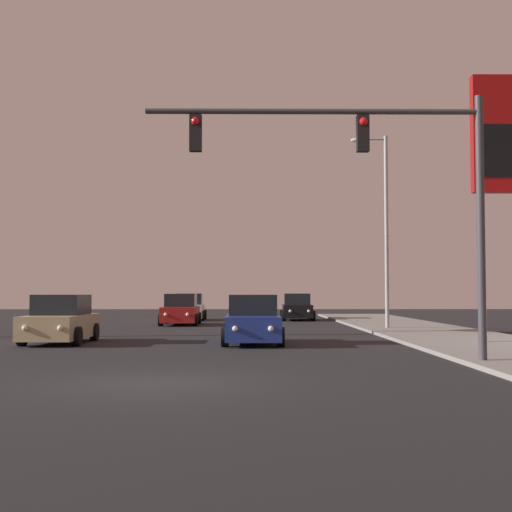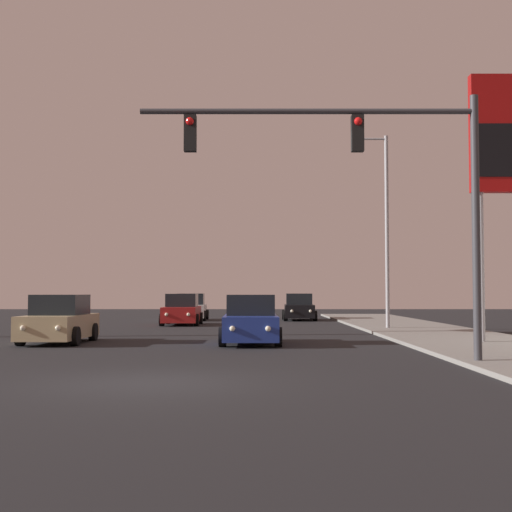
{
  "view_description": "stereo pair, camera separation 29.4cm",
  "coord_description": "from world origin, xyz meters",
  "px_view_note": "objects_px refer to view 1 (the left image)",
  "views": [
    {
      "loc": [
        1.8,
        -14.01,
        1.77
      ],
      "look_at": [
        2.06,
        14.04,
        3.19
      ],
      "focal_mm": 50.0,
      "sensor_mm": 36.0,
      "label": 1
    },
    {
      "loc": [
        2.1,
        -14.01,
        1.77
      ],
      "look_at": [
        2.06,
        14.04,
        3.19
      ],
      "focal_mm": 50.0,
      "sensor_mm": 36.0,
      "label": 2
    }
  ],
  "objects_px": {
    "car_blue": "(253,322)",
    "gas_station_sign": "(501,149)",
    "car_tan": "(61,321)",
    "car_red": "(181,311)",
    "car_white": "(189,308)",
    "street_lamp": "(384,221)",
    "traffic_light_mast": "(381,170)",
    "car_black": "(297,308)"
  },
  "relations": [
    {
      "from": "car_blue",
      "to": "car_red",
      "type": "height_order",
      "value": "same"
    },
    {
      "from": "car_blue",
      "to": "gas_station_sign",
      "type": "height_order",
      "value": "gas_station_sign"
    },
    {
      "from": "car_tan",
      "to": "gas_station_sign",
      "type": "distance_m",
      "value": 16.22
    },
    {
      "from": "car_red",
      "to": "gas_station_sign",
      "type": "relative_size",
      "value": 0.48
    },
    {
      "from": "street_lamp",
      "to": "gas_station_sign",
      "type": "height_order",
      "value": "same"
    },
    {
      "from": "car_white",
      "to": "street_lamp",
      "type": "relative_size",
      "value": 0.48
    },
    {
      "from": "car_blue",
      "to": "gas_station_sign",
      "type": "relative_size",
      "value": 0.48
    },
    {
      "from": "car_white",
      "to": "gas_station_sign",
      "type": "xyz_separation_m",
      "value": [
        12.35,
        -21.23,
        5.86
      ]
    },
    {
      "from": "car_tan",
      "to": "street_lamp",
      "type": "xyz_separation_m",
      "value": [
        12.84,
        8.33,
        4.36
      ]
    },
    {
      "from": "car_white",
      "to": "gas_station_sign",
      "type": "height_order",
      "value": "gas_station_sign"
    },
    {
      "from": "gas_station_sign",
      "to": "street_lamp",
      "type": "bearing_deg",
      "value": 103.52
    },
    {
      "from": "car_white",
      "to": "car_red",
      "type": "xyz_separation_m",
      "value": [
        0.1,
        -6.57,
        0.0
      ]
    },
    {
      "from": "traffic_light_mast",
      "to": "gas_station_sign",
      "type": "xyz_separation_m",
      "value": [
        5.3,
        6.47,
        1.84
      ]
    },
    {
      "from": "street_lamp",
      "to": "traffic_light_mast",
      "type": "bearing_deg",
      "value": -100.92
    },
    {
      "from": "car_blue",
      "to": "street_lamp",
      "type": "bearing_deg",
      "value": -125.66
    },
    {
      "from": "car_black",
      "to": "street_lamp",
      "type": "relative_size",
      "value": 0.48
    },
    {
      "from": "car_blue",
      "to": "street_lamp",
      "type": "height_order",
      "value": "street_lamp"
    },
    {
      "from": "car_red",
      "to": "gas_station_sign",
      "type": "height_order",
      "value": "gas_station_sign"
    },
    {
      "from": "car_tan",
      "to": "car_black",
      "type": "relative_size",
      "value": 1.0
    },
    {
      "from": "car_red",
      "to": "traffic_light_mast",
      "type": "distance_m",
      "value": 22.61
    },
    {
      "from": "street_lamp",
      "to": "car_red",
      "type": "bearing_deg",
      "value": 152.03
    },
    {
      "from": "car_white",
      "to": "car_red",
      "type": "distance_m",
      "value": 6.57
    },
    {
      "from": "car_blue",
      "to": "car_tan",
      "type": "bearing_deg",
      "value": -3.82
    },
    {
      "from": "car_blue",
      "to": "traffic_light_mast",
      "type": "distance_m",
      "value": 8.73
    },
    {
      "from": "street_lamp",
      "to": "car_black",
      "type": "bearing_deg",
      "value": 105.59
    },
    {
      "from": "traffic_light_mast",
      "to": "street_lamp",
      "type": "bearing_deg",
      "value": 79.08
    },
    {
      "from": "car_tan",
      "to": "traffic_light_mast",
      "type": "relative_size",
      "value": 0.52
    },
    {
      "from": "car_red",
      "to": "car_tan",
      "type": "bearing_deg",
      "value": 77.86
    },
    {
      "from": "gas_station_sign",
      "to": "car_white",
      "type": "bearing_deg",
      "value": 120.18
    },
    {
      "from": "car_black",
      "to": "street_lamp",
      "type": "distance_m",
      "value": 12.97
    },
    {
      "from": "car_red",
      "to": "gas_station_sign",
      "type": "xyz_separation_m",
      "value": [
        12.25,
        -14.67,
        5.86
      ]
    },
    {
      "from": "car_black",
      "to": "gas_station_sign",
      "type": "bearing_deg",
      "value": 106.4
    },
    {
      "from": "car_black",
      "to": "traffic_light_mast",
      "type": "bearing_deg",
      "value": 92.2
    },
    {
      "from": "car_blue",
      "to": "car_red",
      "type": "distance_m",
      "value": 14.55
    },
    {
      "from": "traffic_light_mast",
      "to": "street_lamp",
      "type": "height_order",
      "value": "street_lamp"
    },
    {
      "from": "traffic_light_mast",
      "to": "car_black",
      "type": "bearing_deg",
      "value": 90.48
    },
    {
      "from": "car_tan",
      "to": "gas_station_sign",
      "type": "height_order",
      "value": "gas_station_sign"
    },
    {
      "from": "car_blue",
      "to": "car_white",
      "type": "xyz_separation_m",
      "value": [
        -3.92,
        20.61,
        0.0
      ]
    },
    {
      "from": "car_blue",
      "to": "traffic_light_mast",
      "type": "bearing_deg",
      "value": 113.35
    },
    {
      "from": "gas_station_sign",
      "to": "car_blue",
      "type": "bearing_deg",
      "value": 175.75
    },
    {
      "from": "car_white",
      "to": "gas_station_sign",
      "type": "distance_m",
      "value": 25.25
    },
    {
      "from": "car_white",
      "to": "gas_station_sign",
      "type": "relative_size",
      "value": 0.48
    }
  ]
}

